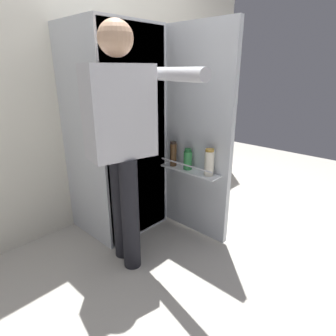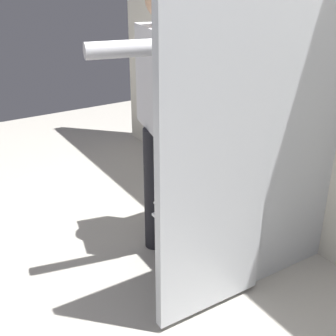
% 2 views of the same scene
% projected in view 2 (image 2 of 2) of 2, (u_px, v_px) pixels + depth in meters
% --- Properties ---
extents(ground_plane, '(6.79, 6.79, 0.00)m').
position_uv_depth(ground_plane, '(182.00, 270.00, 2.63)').
color(ground_plane, '#B7B2A8').
extents(kitchen_wall, '(4.40, 0.10, 2.65)m').
position_uv_depth(kitchen_wall, '(313.00, 30.00, 2.49)').
color(kitchen_wall, silver).
rests_on(kitchen_wall, ground_plane).
extents(refrigerator, '(0.68, 1.19, 1.65)m').
position_uv_depth(refrigerator, '(258.00, 126.00, 2.49)').
color(refrigerator, silver).
rests_on(refrigerator, ground_plane).
extents(person, '(0.54, 0.77, 1.60)m').
position_uv_depth(person, '(166.00, 102.00, 2.48)').
color(person, black).
rests_on(person, ground_plane).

